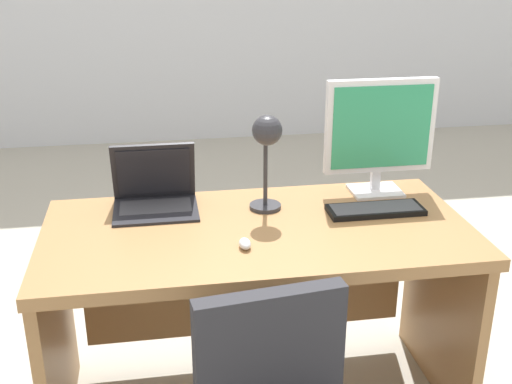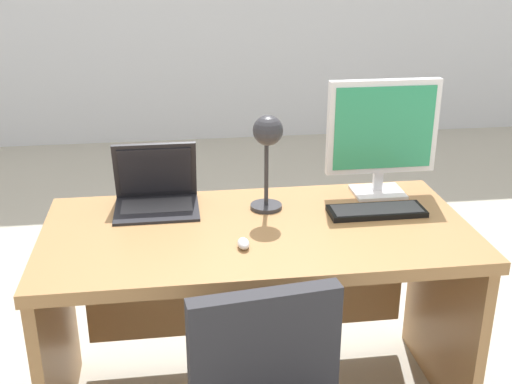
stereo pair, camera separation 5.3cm
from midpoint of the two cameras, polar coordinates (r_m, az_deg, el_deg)
The scene contains 7 objects.
ground at distance 3.94m, azimuth -3.82°, elevation -4.06°, with size 12.00×12.00×0.00m, color #B7B2A3.
desk at distance 2.41m, azimuth -0.66°, elevation -7.29°, with size 1.52×0.75×0.76m.
monitor at distance 2.54m, azimuth 10.42°, elevation 5.42°, with size 0.44×0.16×0.46m.
laptop at distance 2.46m, azimuth -9.65°, elevation 0.37°, with size 0.31×0.26×0.24m.
keyboard at distance 2.43m, azimuth 9.99°, elevation -1.57°, with size 0.36×0.13×0.02m.
mouse at distance 2.12m, azimuth -1.71°, elevation -4.63°, with size 0.04×0.07×0.03m.
desk_lamp at distance 2.32m, azimuth 0.31°, elevation 4.41°, with size 0.12×0.14×0.37m.
Camera 1 is at (-0.34, -2.03, 1.71)m, focal length 44.84 mm.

